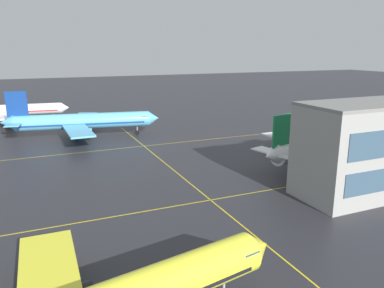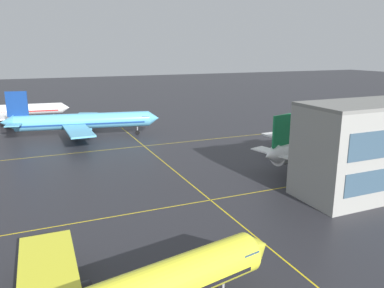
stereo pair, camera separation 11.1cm
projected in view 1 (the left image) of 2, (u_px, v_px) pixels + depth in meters
The scene contains 4 objects.
airliner_second_row at pixel (325, 144), 74.00m from camera, with size 35.03×29.83×11.03m.
airliner_third_row at pixel (82, 121), 95.17m from camera, with size 38.63×32.90×12.04m.
airliner_far_left_stand at pixel (11, 110), 115.89m from camera, with size 33.74×28.93×10.48m.
taxiway_markings at pixel (211, 200), 56.23m from camera, with size 123.67×115.84×0.01m.
Camera 1 is at (-23.39, -13.96, 21.87)m, focal length 35.34 mm.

